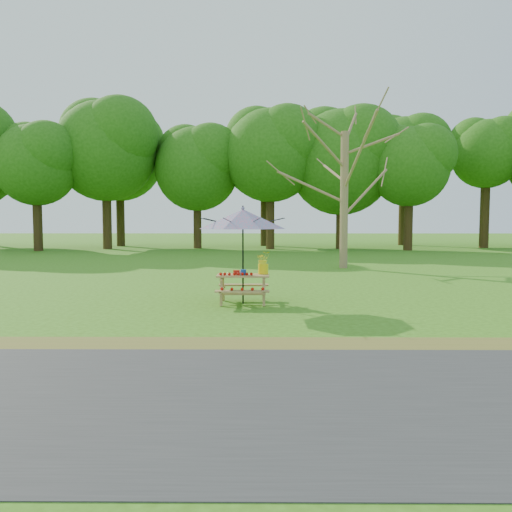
{
  "coord_description": "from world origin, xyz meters",
  "views": [
    {
      "loc": [
        -0.36,
        -10.27,
        1.94
      ],
      "look_at": [
        -0.44,
        1.14,
        1.1
      ],
      "focal_mm": 35.0,
      "sensor_mm": 36.0,
      "label": 1
    }
  ],
  "objects_px": {
    "patio_umbrella": "(243,219)",
    "flower_bucket": "(263,262)",
    "picnic_table": "(243,289)",
    "bare_tree": "(346,74)"
  },
  "relations": [
    {
      "from": "patio_umbrella",
      "to": "flower_bucket",
      "type": "relative_size",
      "value": 5.08
    },
    {
      "from": "bare_tree",
      "to": "flower_bucket",
      "type": "distance_m",
      "value": 11.17
    },
    {
      "from": "bare_tree",
      "to": "picnic_table",
      "type": "xyz_separation_m",
      "value": [
        -3.74,
        -8.49,
        -7.27
      ]
    },
    {
      "from": "picnic_table",
      "to": "flower_bucket",
      "type": "distance_m",
      "value": 0.79
    },
    {
      "from": "bare_tree",
      "to": "flower_bucket",
      "type": "bearing_deg",
      "value": -111.37
    },
    {
      "from": "patio_umbrella",
      "to": "picnic_table",
      "type": "bearing_deg",
      "value": -95.19
    },
    {
      "from": "bare_tree",
      "to": "picnic_table",
      "type": "distance_m",
      "value": 11.78
    },
    {
      "from": "bare_tree",
      "to": "flower_bucket",
      "type": "height_order",
      "value": "bare_tree"
    },
    {
      "from": "picnic_table",
      "to": "patio_umbrella",
      "type": "distance_m",
      "value": 1.62
    },
    {
      "from": "patio_umbrella",
      "to": "flower_bucket",
      "type": "xyz_separation_m",
      "value": [
        0.47,
        0.12,
        -1.0
      ]
    }
  ]
}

